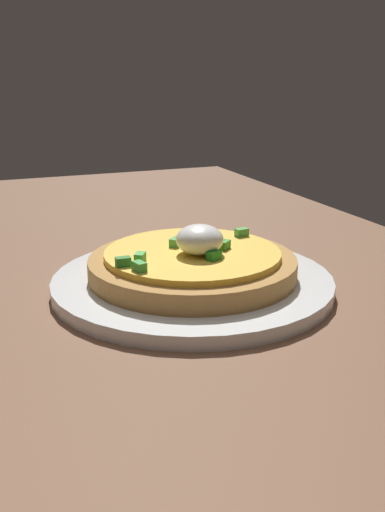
# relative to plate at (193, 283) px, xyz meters

# --- Properties ---
(dining_table) EXTENTS (1.18, 0.86, 0.02)m
(dining_table) POSITION_rel_plate_xyz_m (0.07, 0.11, -0.02)
(dining_table) COLOR brown
(dining_table) RESTS_ON ground
(plate) EXTENTS (0.26, 0.26, 0.01)m
(plate) POSITION_rel_plate_xyz_m (0.00, 0.00, 0.00)
(plate) COLOR white
(plate) RESTS_ON dining_table
(pizza) EXTENTS (0.20, 0.20, 0.05)m
(pizza) POSITION_rel_plate_xyz_m (-0.00, -0.00, 0.02)
(pizza) COLOR #BA8747
(pizza) RESTS_ON plate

